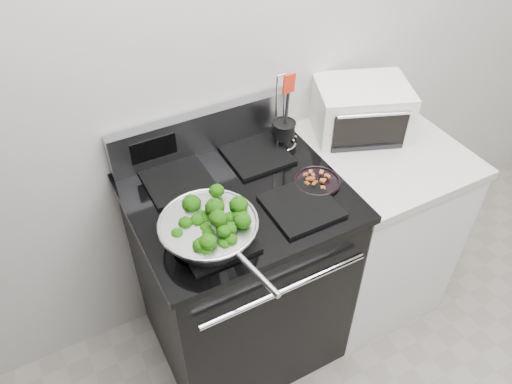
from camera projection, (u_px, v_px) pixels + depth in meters
back_wall at (266, 39)px, 1.90m from camera, size 4.00×0.02×2.70m
gas_range at (240, 273)px, 2.15m from camera, size 0.79×0.69×1.13m
counter at (367, 224)px, 2.41m from camera, size 0.62×0.68×0.92m
skillet at (209, 229)px, 1.64m from camera, size 0.33×0.52×0.07m
broccoli_pile at (208, 224)px, 1.63m from camera, size 0.26×0.26×0.09m
bacon_plate at (317, 179)px, 1.88m from camera, size 0.18×0.18×0.04m
utensil_holder at (284, 133)px, 2.03m from camera, size 0.11×0.11×0.33m
toaster_oven at (361, 109)px, 2.12m from camera, size 0.46×0.41×0.22m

